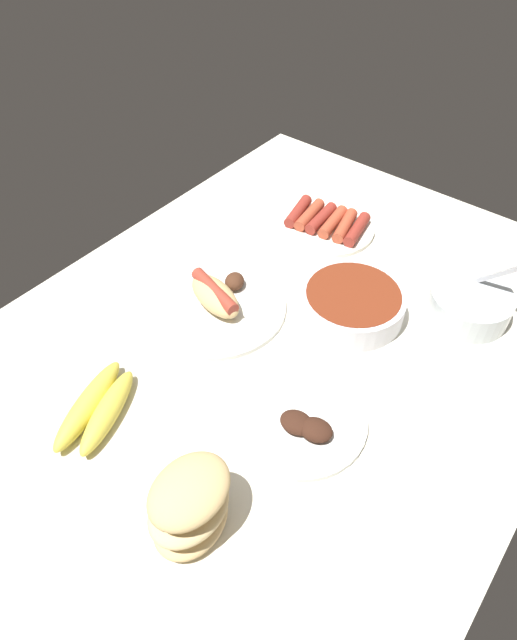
# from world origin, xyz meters

# --- Properties ---
(ground_plane) EXTENTS (1.20, 0.90, 0.03)m
(ground_plane) POSITION_xyz_m (0.00, 0.00, -0.01)
(ground_plane) COLOR silver
(plate_sausages) EXTENTS (0.21, 0.21, 0.03)m
(plate_sausages) POSITION_xyz_m (0.32, 0.11, 0.01)
(plate_sausages) COLOR white
(plate_sausages) RESTS_ON ground_plane
(plate_hotdog_assembled) EXTENTS (0.26, 0.26, 0.06)m
(plate_hotdog_assembled) POSITION_xyz_m (-0.01, 0.14, 0.02)
(plate_hotdog_assembled) COLOR white
(plate_hotdog_assembled) RESTS_ON ground_plane
(bowl_coleslaw) EXTENTS (0.15, 0.15, 0.15)m
(bowl_coleslaw) POSITION_xyz_m (0.26, -0.23, 0.03)
(bowl_coleslaw) COLOR silver
(bowl_coleslaw) RESTS_ON ground_plane
(banana_bunch) EXTENTS (0.18, 0.13, 0.04)m
(banana_bunch) POSITION_xyz_m (-0.30, 0.12, 0.02)
(banana_bunch) COLOR gold
(banana_bunch) RESTS_ON ground_plane
(plate_grilled_meat) EXTENTS (0.21, 0.21, 0.03)m
(plate_grilled_meat) POSITION_xyz_m (-0.12, -0.13, 0.01)
(plate_grilled_meat) COLOR white
(plate_grilled_meat) RESTS_ON ground_plane
(bread_stack) EXTENTS (0.13, 0.11, 0.11)m
(bread_stack) POSITION_xyz_m (-0.34, -0.11, 0.05)
(bread_stack) COLOR #DBB77A
(bread_stack) RESTS_ON ground_plane
(bowl_chili) EXTENTS (0.19, 0.19, 0.05)m
(bowl_chili) POSITION_xyz_m (0.13, -0.07, 0.03)
(bowl_chili) COLOR white
(bowl_chili) RESTS_ON ground_plane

